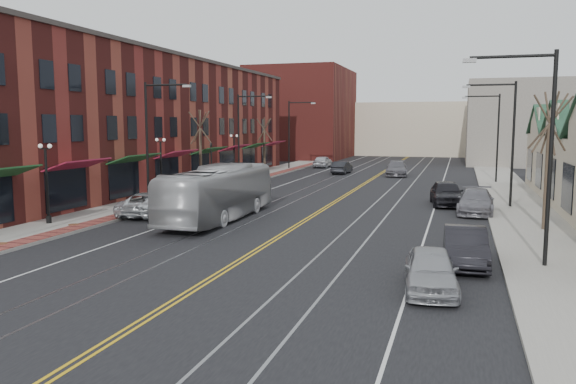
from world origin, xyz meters
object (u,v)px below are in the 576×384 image
Objects in this scene: transit_bus at (219,193)px; parked_car_c at (476,201)px; parked_suv at (150,204)px; parked_car_b at (465,247)px; parked_car_d at (447,193)px; parked_car_a at (431,270)px.

transit_bus is 15.64m from parked_car_c.
transit_bus is 2.17× the size of parked_suv.
transit_bus reaches higher than parked_car_b.
parked_car_d reaches higher than parked_suv.
transit_bus is at bearing 133.71° from parked_car_a.
parked_suv is 1.03× the size of parked_car_d.
parked_car_a is 0.85× the size of parked_car_d.
parked_car_c is 1.04× the size of parked_car_d.
transit_bus is at bearing -151.81° from parked_car_c.
parked_car_d is (0.00, 20.35, 0.13)m from parked_car_a.
parked_car_c is 3.52m from parked_car_d.
parked_car_b is at bearing 154.15° from parked_suv.
parked_car_a is 0.81× the size of parked_car_c.
transit_bus reaches higher than parked_car_a.
parked_car_b is 13.46m from parked_car_c.
parked_car_d reaches higher than parked_car_b.
parked_car_c reaches higher than parked_car_a.
parked_car_d reaches higher than parked_car_c.
transit_bus is at bearing 173.18° from parked_suv.
parked_car_b is 0.87× the size of parked_car_c.
parked_car_c is (14.09, 6.76, -0.80)m from transit_bus.
parked_car_d is at bearing 84.42° from parked_car_a.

